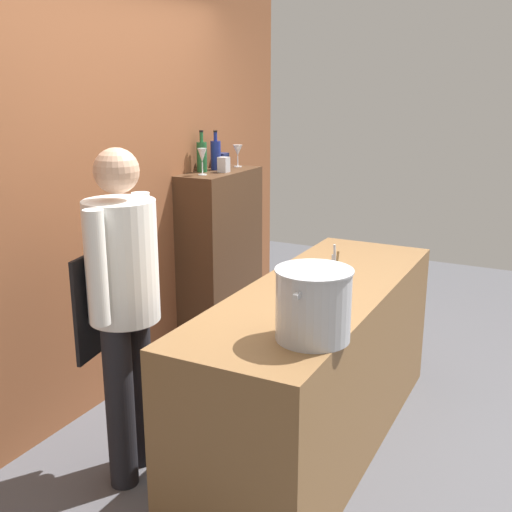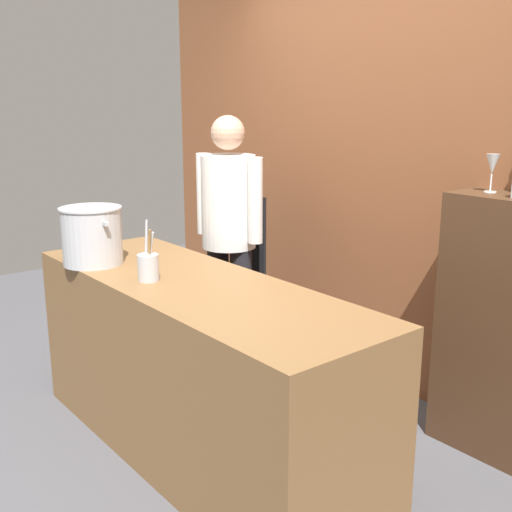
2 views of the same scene
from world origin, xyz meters
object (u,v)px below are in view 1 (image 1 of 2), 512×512
object	(u,v)px
wine_bottle_cobalt	(216,155)
wine_bottle_green	(202,156)
wine_glass_short	(238,151)
stockpot_large	(313,304)
spice_tin_navy	(222,160)
wine_glass_tall	(202,156)
spice_tin_silver	(224,165)
utensil_crock	(336,289)
chef	(123,294)

from	to	relation	value
wine_bottle_cobalt	wine_bottle_green	bearing A→B (deg)	169.46
wine_glass_short	stockpot_large	bearing A→B (deg)	-143.79
wine_bottle_cobalt	spice_tin_navy	bearing A→B (deg)	13.86
wine_glass_tall	spice_tin_navy	world-z (taller)	wine_glass_tall
spice_tin_silver	stockpot_large	bearing A→B (deg)	-140.06
utensil_crock	chef	bearing A→B (deg)	120.91
wine_bottle_cobalt	spice_tin_navy	size ratio (longest dim) A/B	2.66
wine_glass_tall	spice_tin_silver	size ratio (longest dim) A/B	1.71
wine_glass_tall	spice_tin_silver	bearing A→B (deg)	-17.15
wine_glass_short	wine_glass_tall	xyz separation A→B (m)	(-0.50, 0.01, 0.01)
utensil_crock	spice_tin_silver	distance (m)	1.78
wine_bottle_cobalt	wine_bottle_green	xyz separation A→B (m)	(-0.15, 0.03, 0.00)
wine_bottle_green	wine_glass_tall	world-z (taller)	wine_bottle_green
wine_glass_short	spice_tin_navy	distance (m)	0.14
spice_tin_silver	wine_glass_tall	bearing A→B (deg)	162.85
wine_glass_tall	stockpot_large	bearing A→B (deg)	-135.21
stockpot_large	wine_glass_short	xyz separation A→B (m)	(1.93, 1.41, 0.38)
wine_glass_short	spice_tin_silver	xyz separation A→B (m)	(-0.31, -0.05, -0.07)
stockpot_large	spice_tin_navy	size ratio (longest dim) A/B	3.58
chef	utensil_crock	xyz separation A→B (m)	(0.53, -0.88, 0.01)
utensil_crock	wine_glass_short	distance (m)	2.04
wine_bottle_green	wine_bottle_cobalt	bearing A→B (deg)	-10.54
chef	spice_tin_silver	bearing A→B (deg)	-176.68
stockpot_large	wine_bottle_green	size ratio (longest dim) A/B	1.30
wine_glass_short	spice_tin_navy	size ratio (longest dim) A/B	1.55
utensil_crock	wine_bottle_green	xyz separation A→B (m)	(1.10, 1.44, 0.46)
stockpot_large	wine_glass_short	bearing A→B (deg)	36.21
chef	stockpot_large	distance (m)	0.96
stockpot_large	utensil_crock	xyz separation A→B (m)	(0.47, 0.07, -0.08)
chef	spice_tin_silver	size ratio (longest dim) A/B	15.32
wine_glass_tall	wine_glass_short	bearing A→B (deg)	-0.85
chef	wine_bottle_green	distance (m)	1.78
spice_tin_silver	spice_tin_navy	bearing A→B (deg)	33.30
utensil_crock	wine_bottle_cobalt	size ratio (longest dim) A/B	1.03
chef	utensil_crock	distance (m)	1.03
wine_glass_short	chef	bearing A→B (deg)	-166.90
stockpot_large	spice_tin_navy	bearing A→B (deg)	39.16
spice_tin_navy	chef	bearing A→B (deg)	-163.60
chef	spice_tin_navy	size ratio (longest dim) A/B	15.39
stockpot_large	spice_tin_silver	bearing A→B (deg)	39.94
wine_glass_tall	spice_tin_silver	xyz separation A→B (m)	(0.19, -0.06, -0.08)
stockpot_large	wine_bottle_cobalt	bearing A→B (deg)	40.81
spice_tin_silver	wine_glass_short	bearing A→B (deg)	9.76
utensil_crock	wine_glass_short	bearing A→B (deg)	42.60
chef	spice_tin_silver	world-z (taller)	chef
wine_glass_tall	spice_tin_silver	world-z (taller)	wine_glass_tall
wine_bottle_green	spice_tin_silver	bearing A→B (deg)	-67.14
wine_bottle_cobalt	wine_glass_short	world-z (taller)	wine_bottle_cobalt
chef	wine_bottle_cobalt	xyz separation A→B (m)	(1.77, 0.53, 0.46)
spice_tin_silver	wine_bottle_green	bearing A→B (deg)	112.86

